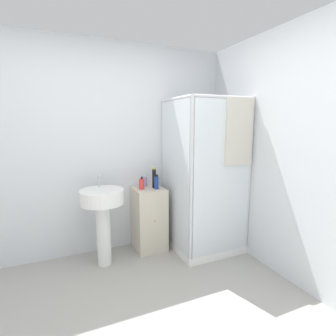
{
  "coord_description": "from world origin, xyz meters",
  "views": [
    {
      "loc": [
        -0.41,
        -1.47,
        1.57
      ],
      "look_at": [
        0.74,
        1.17,
        1.07
      ],
      "focal_mm": 28.0,
      "sensor_mm": 36.0,
      "label": 1
    }
  ],
  "objects_px": {
    "shampoo_bottle_tall_black": "(154,178)",
    "shampoo_bottle_blue": "(156,182)",
    "soap_dispenser": "(142,184)",
    "lotion_bottle_white": "(145,182)",
    "sink": "(103,210)"
  },
  "relations": [
    {
      "from": "sink",
      "to": "shampoo_bottle_blue",
      "type": "distance_m",
      "value": 0.7
    },
    {
      "from": "sink",
      "to": "soap_dispenser",
      "type": "height_order",
      "value": "sink"
    },
    {
      "from": "sink",
      "to": "shampoo_bottle_blue",
      "type": "bearing_deg",
      "value": 7.25
    },
    {
      "from": "soap_dispenser",
      "to": "lotion_bottle_white",
      "type": "relative_size",
      "value": 1.02
    },
    {
      "from": "sink",
      "to": "soap_dispenser",
      "type": "bearing_deg",
      "value": 16.13
    },
    {
      "from": "shampoo_bottle_tall_black",
      "to": "lotion_bottle_white",
      "type": "bearing_deg",
      "value": 132.64
    },
    {
      "from": "lotion_bottle_white",
      "to": "soap_dispenser",
      "type": "bearing_deg",
      "value": -124.96
    },
    {
      "from": "shampoo_bottle_tall_black",
      "to": "shampoo_bottle_blue",
      "type": "relative_size",
      "value": 1.45
    },
    {
      "from": "shampoo_bottle_blue",
      "to": "soap_dispenser",
      "type": "bearing_deg",
      "value": 160.28
    },
    {
      "from": "soap_dispenser",
      "to": "lotion_bottle_white",
      "type": "xyz_separation_m",
      "value": [
        0.08,
        0.11,
        -0.0
      ]
    },
    {
      "from": "soap_dispenser",
      "to": "lotion_bottle_white",
      "type": "bearing_deg",
      "value": 55.04
    },
    {
      "from": "sink",
      "to": "shampoo_bottle_tall_black",
      "type": "relative_size",
      "value": 3.89
    },
    {
      "from": "sink",
      "to": "lotion_bottle_white",
      "type": "bearing_deg",
      "value": 23.78
    },
    {
      "from": "shampoo_bottle_blue",
      "to": "shampoo_bottle_tall_black",
      "type": "bearing_deg",
      "value": 90.57
    },
    {
      "from": "sink",
      "to": "shampoo_bottle_blue",
      "type": "relative_size",
      "value": 5.66
    }
  ]
}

